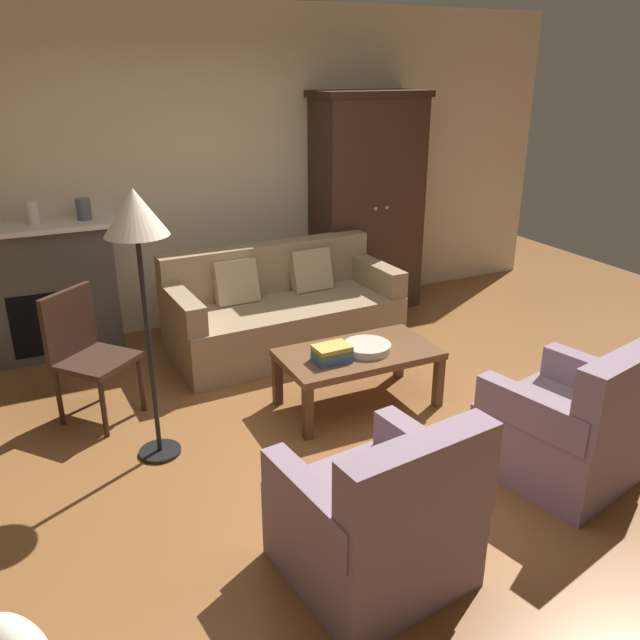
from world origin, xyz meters
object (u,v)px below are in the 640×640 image
at_px(fireplace, 45,290).
at_px(book_stack, 332,353).
at_px(side_chair_wooden, 85,347).
at_px(floor_lamp, 137,229).
at_px(armoire, 367,204).
at_px(mantel_vase_cream, 32,212).
at_px(fruit_bowl, 367,347).
at_px(couch, 282,313).
at_px(coffee_table, 358,358).
at_px(armchair_near_right, 570,428).
at_px(mantel_vase_slate, 84,209).
at_px(armchair_near_left, 378,521).

distance_m(fireplace, book_stack, 2.55).
height_order(side_chair_wooden, floor_lamp, floor_lamp).
distance_m(armoire, mantel_vase_cream, 2.96).
bearing_deg(floor_lamp, mantel_vase_cream, 103.89).
distance_m(book_stack, side_chair_wooden, 1.66).
bearing_deg(fruit_bowl, couch, 97.21).
bearing_deg(mantel_vase_cream, armoire, -1.17).
bearing_deg(armoire, couch, -151.12).
bearing_deg(mantel_vase_cream, fruit_bowl, -44.13).
relative_size(coffee_table, armchair_near_right, 1.19).
xyz_separation_m(fireplace, book_stack, (1.65, -1.94, -0.09)).
xyz_separation_m(couch, side_chair_wooden, (-1.63, -0.49, 0.19)).
bearing_deg(mantel_vase_slate, mantel_vase_cream, 180.00).
distance_m(armoire, armchair_near_left, 3.83).
height_order(fireplace, mantel_vase_cream, mantel_vase_cream).
distance_m(couch, mantel_vase_cream, 2.12).
xyz_separation_m(fireplace, fruit_bowl, (1.94, -1.90, -0.12)).
distance_m(couch, fruit_bowl, 1.20).
xyz_separation_m(fireplace, couch, (1.79, -0.72, -0.25)).
bearing_deg(mantel_vase_cream, mantel_vase_slate, 0.00).
height_order(coffee_table, mantel_vase_slate, mantel_vase_slate).
xyz_separation_m(armoire, armchair_near_right, (-0.36, -3.08, -0.72)).
height_order(fireplace, mantel_vase_slate, mantel_vase_slate).
distance_m(mantel_vase_slate, armchair_near_left, 3.57).
height_order(coffee_table, side_chair_wooden, side_chair_wooden).
bearing_deg(armoire, armchair_near_left, -118.36).
relative_size(armchair_near_right, floor_lamp, 0.55).
bearing_deg(floor_lamp, book_stack, -2.30).
height_order(fireplace, couch, fireplace).
bearing_deg(armchair_near_right, mantel_vase_slate, 125.07).
distance_m(armchair_near_right, side_chair_wooden, 3.12).
bearing_deg(couch, coffee_table, -85.24).
bearing_deg(armoire, floor_lamp, -143.84).
relative_size(mantel_vase_cream, mantel_vase_slate, 1.10).
bearing_deg(armchair_near_right, book_stack, 127.59).
bearing_deg(coffee_table, floor_lamp, -179.24).
relative_size(couch, armchair_near_right, 2.12).
relative_size(fireplace, floor_lamp, 0.76).
relative_size(coffee_table, floor_lamp, 0.66).
relative_size(couch, floor_lamp, 1.17).
xyz_separation_m(armchair_near_left, armchair_near_right, (1.43, 0.23, 0.00)).
distance_m(coffee_table, mantel_vase_cream, 2.78).
distance_m(couch, armchair_near_left, 2.75).
height_order(coffee_table, armchair_near_left, armchair_near_left).
height_order(armchair_near_right, floor_lamp, floor_lamp).
bearing_deg(fireplace, floor_lamp, -76.24).
bearing_deg(armchair_near_left, book_stack, 71.46).
xyz_separation_m(armoire, couch, (-1.16, -0.64, -0.72)).
height_order(fruit_bowl, floor_lamp, floor_lamp).
bearing_deg(book_stack, mantel_vase_slate, 123.38).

